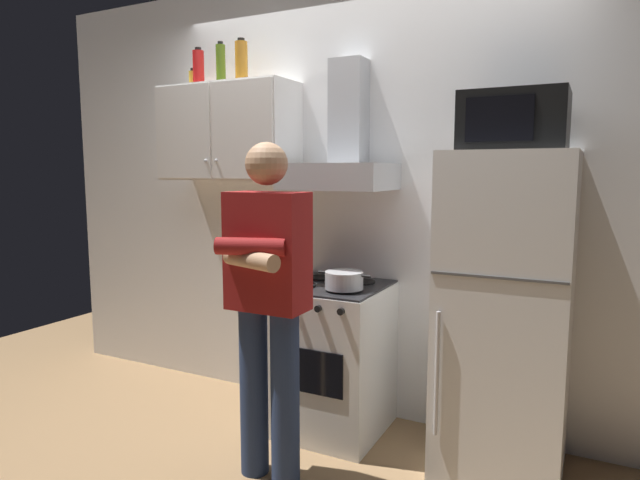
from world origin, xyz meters
TOP-DOWN VIEW (x-y plane):
  - ground_plane at (0.00, 0.00)m, footprint 7.00×7.00m
  - back_wall_tiled at (0.00, 0.60)m, footprint 4.80×0.10m
  - upper_cabinet at (-0.85, 0.37)m, footprint 0.90×0.37m
  - stove_oven at (-0.05, 0.25)m, footprint 0.60×0.62m
  - range_hood at (-0.05, 0.38)m, footprint 0.60×0.44m
  - refrigerator at (0.90, 0.25)m, footprint 0.60×0.62m
  - microwave at (0.90, 0.27)m, footprint 0.48×0.37m
  - person_standing at (-0.10, -0.36)m, footprint 0.38×0.33m
  - cooking_pot at (0.08, 0.13)m, footprint 0.31×0.21m
  - bottle_liquor_amber at (-0.73, 0.37)m, footprint 0.08×0.08m
  - bottle_spice_jar at (-1.14, 0.39)m, footprint 0.05×0.05m
  - bottle_olive_oil at (-0.91, 0.40)m, footprint 0.06×0.06m
  - bottle_soda_red at (-1.06, 0.36)m, footprint 0.07×0.07m

SIDE VIEW (x-z plane):
  - ground_plane at x=0.00m, z-range 0.00..0.00m
  - stove_oven at x=-0.05m, z-range 0.00..0.87m
  - refrigerator at x=0.90m, z-range 0.00..1.60m
  - person_standing at x=-0.10m, z-range 0.08..1.72m
  - cooking_pot at x=0.08m, z-range 0.87..0.97m
  - back_wall_tiled at x=0.00m, z-range 0.00..2.70m
  - range_hood at x=-0.05m, z-range 1.22..1.97m
  - microwave at x=0.90m, z-range 1.60..1.88m
  - upper_cabinet at x=-0.85m, z-range 1.45..2.05m
  - bottle_spice_jar at x=-1.14m, z-range 2.04..2.17m
  - bottle_soda_red at x=-1.06m, z-range 2.04..2.29m
  - bottle_liquor_amber at x=-0.73m, z-range 2.04..2.31m
  - bottle_olive_oil at x=-0.91m, z-range 2.04..2.31m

